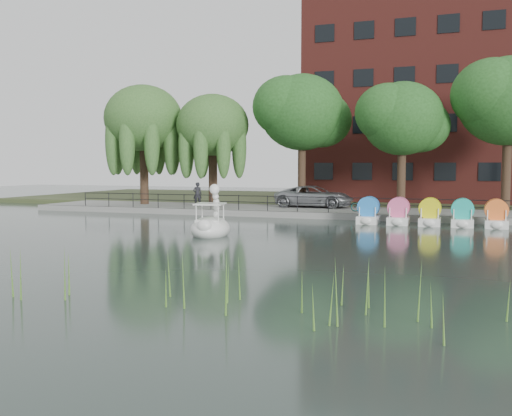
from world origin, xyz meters
The scene contains 17 objects.
ground_plane centered at (0.00, 0.00, 0.00)m, with size 120.00×120.00×0.00m, color #364540.
promenade centered at (0.00, 16.00, 0.20)m, with size 40.00×6.00×0.40m, color gray.
kerb centered at (0.00, 13.05, 0.20)m, with size 40.00×0.25×0.40m, color gray.
land_strip centered at (0.00, 30.00, 0.18)m, with size 60.00×22.00×0.36m, color #47512D.
railing centered at (0.00, 13.25, 1.15)m, with size 32.00×0.05×1.00m.
apartment_building centered at (7.00, 29.97, 9.36)m, with size 20.00×10.07×18.00m.
willow_left centered at (-13.00, 16.50, 6.87)m, with size 5.88×5.88×9.01m.
willow_mid centered at (-7.50, 17.00, 6.25)m, with size 5.32×5.32×8.15m.
broadleaf_center centered at (-1.00, 18.00, 7.06)m, with size 6.00×6.00×9.25m.
broadleaf_right centered at (6.00, 17.50, 6.39)m, with size 5.40×5.40×8.32m.
broadleaf_far centered at (12.50, 18.50, 7.40)m, with size 6.30×6.30×9.71m.
minivan centered at (0.07, 17.43, 1.27)m, with size 6.27×2.88×1.74m, color gray.
bicycle centered at (3.98, 14.62, 0.90)m, with size 1.72×0.60×1.00m, color gray.
pedestrian centered at (-8.22, 15.84, 1.39)m, with size 0.71×0.48×1.98m, color black.
swan_boat centered at (-1.49, 3.14, 0.53)m, with size 2.32×3.15×2.42m.
pedal_boat_row centered at (8.15, 11.40, 0.61)m, with size 7.95×1.70×1.40m.
reed_bank centered at (2.00, -9.50, 0.60)m, with size 24.00×2.40×1.20m.
Camera 1 is at (9.61, -21.60, 3.32)m, focal length 40.00 mm.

